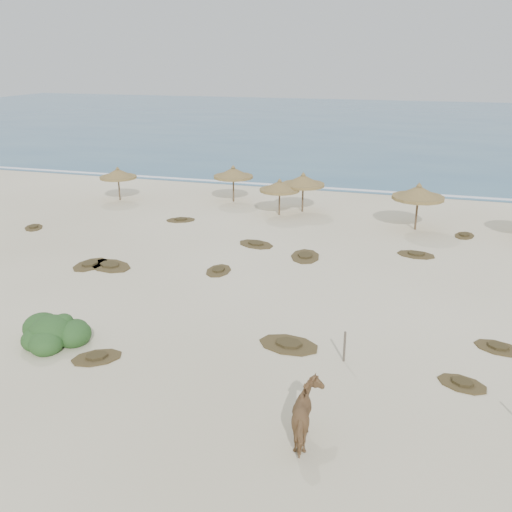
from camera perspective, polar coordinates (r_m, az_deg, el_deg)
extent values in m
plane|color=#F1E6C6|center=(23.67, -1.99, -6.77)|extent=(160.00, 160.00, 0.00)
cube|color=#2C5A85|center=(95.91, 12.71, 12.80)|extent=(200.00, 100.00, 0.01)
cube|color=white|center=(47.76, 8.00, 6.67)|extent=(70.00, 0.60, 0.01)
cylinder|color=brown|center=(44.59, -13.54, 6.66)|extent=(0.11, 0.11, 1.92)
cylinder|color=olive|center=(44.43, -13.62, 7.66)|extent=(3.24, 3.24, 0.16)
cone|color=olive|center=(44.37, -13.65, 8.04)|extent=(3.13, 3.13, 0.69)
cone|color=olive|center=(44.29, -13.69, 8.57)|extent=(0.33, 0.33, 0.20)
cylinder|color=brown|center=(42.94, -2.27, 6.81)|extent=(0.12, 0.12, 2.07)
cylinder|color=olive|center=(42.76, -2.29, 7.93)|extent=(3.87, 3.87, 0.18)
cone|color=olive|center=(42.70, -2.29, 8.36)|extent=(3.75, 3.75, 0.74)
cone|color=olive|center=(42.61, -2.30, 8.94)|extent=(0.35, 0.35, 0.22)
cylinder|color=brown|center=(40.20, 4.69, 5.90)|extent=(0.12, 0.12, 2.11)
cylinder|color=olive|center=(40.00, 4.73, 7.12)|extent=(3.63, 3.63, 0.18)
cone|color=olive|center=(39.93, 4.74, 7.58)|extent=(3.51, 3.51, 0.75)
cone|color=olive|center=(39.84, 4.76, 8.21)|extent=(0.36, 0.36, 0.22)
cylinder|color=brown|center=(39.26, 2.35, 5.48)|extent=(0.11, 0.11, 1.92)
cylinder|color=olive|center=(39.08, 2.37, 6.61)|extent=(3.59, 3.59, 0.16)
cone|color=olive|center=(39.01, 2.37, 7.04)|extent=(3.47, 3.47, 0.68)
cone|color=olive|center=(38.93, 2.38, 7.63)|extent=(0.33, 0.33, 0.20)
cylinder|color=brown|center=(37.21, 15.76, 4.23)|extent=(0.13, 0.13, 2.27)
cylinder|color=olive|center=(36.98, 15.90, 5.64)|extent=(4.24, 4.24, 0.19)
cone|color=olive|center=(36.90, 15.95, 6.17)|extent=(4.09, 4.09, 0.81)
cone|color=olive|center=(36.80, 16.02, 6.91)|extent=(0.39, 0.39, 0.24)
imported|color=olive|center=(16.78, 5.22, -15.63)|extent=(1.24, 2.13, 1.69)
cylinder|color=brown|center=(20.93, 8.84, -8.94)|extent=(0.11, 0.11, 1.18)
ellipsoid|color=#2C5825|center=(23.27, -19.77, -7.20)|extent=(1.71, 1.71, 1.29)
ellipsoid|color=#2C5825|center=(23.07, -17.81, -7.44)|extent=(1.37, 1.37, 1.03)
ellipsoid|color=#2C5825|center=(23.92, -20.62, -6.67)|extent=(1.46, 1.46, 1.09)
ellipsoid|color=#2C5825|center=(22.81, -20.25, -8.18)|extent=(1.29, 1.29, 0.96)
ellipsoid|color=#2C5825|center=(23.23, -21.03, -7.81)|extent=(1.20, 1.20, 0.90)
ellipsoid|color=#2C5825|center=(23.62, -17.62, -7.00)|extent=(1.03, 1.03, 0.77)
ellipsoid|color=#2C5825|center=(23.31, -18.73, -6.21)|extent=(0.77, 0.77, 0.58)
ellipsoid|color=#2C5825|center=(23.33, -20.26, -6.25)|extent=(0.69, 0.69, 0.51)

